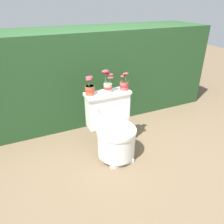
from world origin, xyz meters
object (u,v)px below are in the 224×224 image
toilet (113,130)px  potted_plant_midleft (108,84)px  potted_plant_middle (124,84)px  potted_plant_left (90,88)px

toilet → potted_plant_midleft: (0.00, 0.14, 0.48)m
toilet → potted_plant_middle: 0.50m
potted_plant_left → potted_plant_midleft: size_ratio=0.78×
potted_plant_left → potted_plant_middle: potted_plant_middle is taller
potted_plant_left → toilet: bearing=-39.3°
potted_plant_left → potted_plant_middle: (0.37, -0.02, -0.01)m
toilet → potted_plant_left: 0.52m
toilet → potted_plant_middle: bearing=35.0°
potted_plant_midleft → potted_plant_middle: size_ratio=1.25×
potted_plant_left → potted_plant_midleft: (0.19, -0.01, 0.02)m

